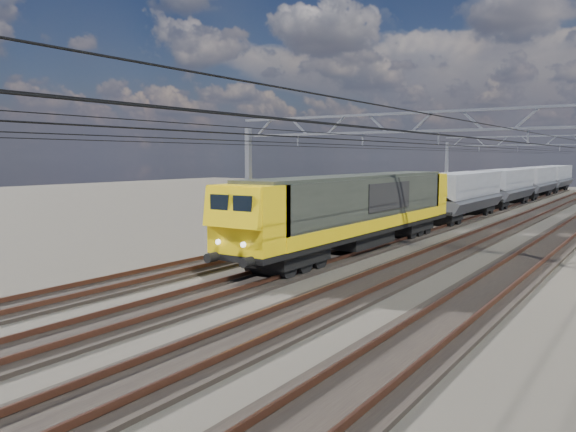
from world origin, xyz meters
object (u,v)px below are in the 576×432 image
Objects in this scene: hopper_wagon_lead at (462,192)px; hopper_wagon_mid at (506,184)px; catenary_gantry_mid at (398,177)px; catenary_gantry_far at (538,167)px; locomotive at (358,207)px; hopper_wagon_fourth at (555,176)px; hopper_wagon_third at (535,180)px.

hopper_wagon_mid is at bearing 90.00° from hopper_wagon_lead.
hopper_wagon_lead is (-2.00, 17.24, -1.67)m from catenary_gantry_mid.
locomotive is at bearing -93.14° from catenary_gantry_far.
hopper_wagon_lead is 42.60m from hopper_wagon_fourth.
catenary_gantry_mid is at bearing -87.49° from hopper_wagon_third.
hopper_wagon_mid is at bearing 90.00° from locomotive.
hopper_wagon_third is at bearing 90.00° from hopper_wagon_mid.
hopper_wagon_fourth is (-2.00, 23.84, -1.67)m from catenary_gantry_far.
catenary_gantry_mid reaches higher than hopper_wagon_mid.
hopper_wagon_third is at bearing 101.72° from catenary_gantry_far.
locomotive is at bearing -90.00° from hopper_wagon_mid.
catenary_gantry_mid is 1.00× the size of catenary_gantry_far.
hopper_wagon_lead and hopper_wagon_third have the same top height.
hopper_wagon_mid is (-2.00, -4.56, -1.67)m from catenary_gantry_far.
hopper_wagon_third and hopper_wagon_fourth have the same top height.
catenary_gantry_mid reaches higher than hopper_wagon_third.
locomotive reaches higher than hopper_wagon_fourth.
hopper_wagon_mid is 14.20m from hopper_wagon_third.
hopper_wagon_lead is 1.00× the size of hopper_wagon_fourth.
catenary_gantry_mid is at bearing -90.00° from catenary_gantry_far.
locomotive is 1.62× the size of hopper_wagon_mid.
catenary_gantry_far reaches higher than hopper_wagon_fourth.
hopper_wagon_lead and hopper_wagon_fourth have the same top height.
hopper_wagon_third is (0.00, 28.40, 0.00)m from hopper_wagon_lead.
catenary_gantry_far is at bearing -78.28° from hopper_wagon_third.
catenary_gantry_mid is 2.59m from locomotive.
hopper_wagon_lead is (-2.00, -18.76, -1.67)m from catenary_gantry_far.
hopper_wagon_fourth is at bearing 94.80° from catenary_gantry_far.
hopper_wagon_mid and hopper_wagon_fourth have the same top height.
catenary_gantry_far is (0.00, 36.00, 0.00)m from catenary_gantry_mid.
hopper_wagon_mid is (-2.00, 31.44, -1.67)m from catenary_gantry_mid.
catenary_gantry_mid is 31.55m from hopper_wagon_mid.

